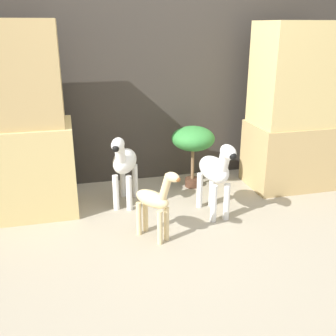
{
  "coord_description": "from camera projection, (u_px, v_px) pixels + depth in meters",
  "views": [
    {
      "loc": [
        -0.81,
        -2.38,
        1.48
      ],
      "look_at": [
        -0.06,
        0.59,
        0.36
      ],
      "focal_mm": 42.0,
      "sensor_mm": 36.0,
      "label": 1
    }
  ],
  "objects": [
    {
      "name": "ground_plane",
      "position": [
        196.0,
        241.0,
        2.86
      ],
      "size": [
        14.0,
        14.0,
        0.0
      ],
      "primitive_type": "plane",
      "color": "#9E937F"
    },
    {
      "name": "wall_back",
      "position": [
        155.0,
        67.0,
        3.72
      ],
      "size": [
        6.4,
        0.08,
        2.2
      ],
      "color": "#38332D",
      "rests_on": "ground_plane"
    },
    {
      "name": "rock_pillar_left",
      "position": [
        17.0,
        128.0,
        3.08
      ],
      "size": [
        0.83,
        0.55,
        1.52
      ],
      "color": "#D1B775",
      "rests_on": "ground_plane"
    },
    {
      "name": "rock_pillar_right",
      "position": [
        297.0,
        110.0,
        3.63
      ],
      "size": [
        0.83,
        0.55,
        1.51
      ],
      "color": "tan",
      "rests_on": "ground_plane"
    },
    {
      "name": "zebra_right",
      "position": [
        216.0,
        171.0,
        3.12
      ],
      "size": [
        0.22,
        0.53,
        0.66
      ],
      "color": "white",
      "rests_on": "ground_plane"
    },
    {
      "name": "zebra_left",
      "position": [
        124.0,
        163.0,
        3.31
      ],
      "size": [
        0.31,
        0.53,
        0.66
      ],
      "color": "white",
      "rests_on": "ground_plane"
    },
    {
      "name": "giraffe_figurine",
      "position": [
        155.0,
        202.0,
        2.79
      ],
      "size": [
        0.3,
        0.38,
        0.56
      ],
      "color": "beige",
      "rests_on": "ground_plane"
    },
    {
      "name": "potted_palm_front",
      "position": [
        193.0,
        140.0,
        3.67
      ],
      "size": [
        0.4,
        0.4,
        0.59
      ],
      "color": "#513323",
      "rests_on": "ground_plane"
    }
  ]
}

